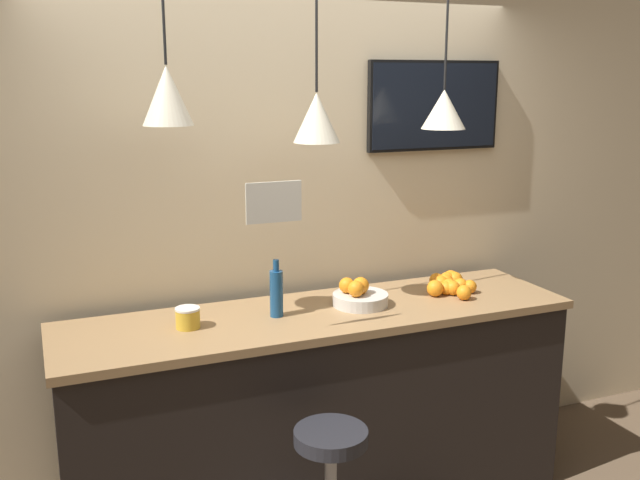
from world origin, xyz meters
The scene contains 11 objects.
back_wall centered at (0.00, 1.05, 1.45)m, with size 8.00×0.06×2.90m.
service_counter centered at (0.00, 0.61, 0.52)m, with size 2.48×0.66×1.03m.
fruit_bowl centered at (0.21, 0.62, 1.08)m, with size 0.27×0.27×0.14m.
orange_pile centered at (0.75, 0.65, 1.07)m, with size 0.27×0.32×0.09m.
juice_bottle centered at (-0.21, 0.62, 1.15)m, with size 0.06×0.06×0.27m.
spread_jar centered at (-0.63, 0.62, 1.08)m, with size 0.11×0.11×0.09m.
pendant_lamp_left centered at (-0.67, 0.65, 2.05)m, with size 0.21×0.21×0.88m.
pendant_lamp_middle centered at (0.00, 0.65, 1.95)m, with size 0.21×0.21×0.97m.
pendant_lamp_right centered at (0.67, 0.65, 1.97)m, with size 0.22×0.22×0.93m.
mounted_tv centered at (0.83, 0.99, 1.97)m, with size 0.79×0.04×0.48m.
hanging_menu_board centered at (-0.31, 0.36, 1.62)m, with size 0.24×0.01×0.17m.
Camera 1 is at (-1.23, -2.38, 2.13)m, focal length 40.00 mm.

